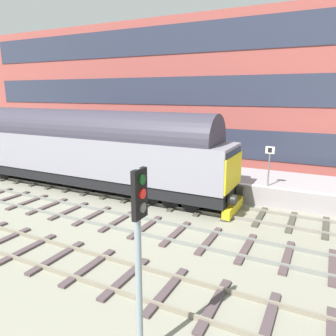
# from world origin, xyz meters

# --- Properties ---
(ground_plane) EXTENTS (140.00, 140.00, 0.00)m
(ground_plane) POSITION_xyz_m (0.00, 0.00, 0.00)
(ground_plane) COLOR gray
(ground_plane) RESTS_ON ground
(track_main) EXTENTS (2.50, 60.00, 0.15)m
(track_main) POSITION_xyz_m (0.00, -0.00, 0.05)
(track_main) COLOR gray
(track_main) RESTS_ON ground
(track_adjacent_west) EXTENTS (2.50, 60.00, 0.15)m
(track_adjacent_west) POSITION_xyz_m (-3.38, 0.00, 0.06)
(track_adjacent_west) COLOR gray
(track_adjacent_west) RESTS_ON ground
(track_adjacent_far_west) EXTENTS (2.50, 60.00, 0.15)m
(track_adjacent_far_west) POSITION_xyz_m (-7.00, 0.00, 0.06)
(track_adjacent_far_west) COLOR gray
(track_adjacent_far_west) RESTS_ON ground
(station_platform) EXTENTS (4.00, 44.00, 1.01)m
(station_platform) POSITION_xyz_m (3.60, 0.00, 0.50)
(station_platform) COLOR #9D9598
(station_platform) RESTS_ON ground
(station_building) EXTENTS (5.96, 40.56, 11.13)m
(station_building) POSITION_xyz_m (11.35, 5.52, 5.57)
(station_building) COLOR #974540
(station_building) RESTS_ON ground
(diesel_locomotive) EXTENTS (2.74, 19.56, 4.68)m
(diesel_locomotive) POSITION_xyz_m (0.00, 7.51, 2.49)
(diesel_locomotive) COLOR black
(diesel_locomotive) RESTS_ON ground
(signal_post_mid) EXTENTS (0.44, 0.22, 4.22)m
(signal_post_mid) POSITION_xyz_m (-9.35, -2.72, 2.72)
(signal_post_mid) COLOR gray
(signal_post_mid) RESTS_ON ground
(platform_number_sign) EXTENTS (0.10, 0.44, 2.02)m
(platform_number_sign) POSITION_xyz_m (1.98, -3.33, 2.34)
(platform_number_sign) COLOR slate
(platform_number_sign) RESTS_ON station_platform
(waiting_passenger) EXTENTS (0.39, 0.51, 1.64)m
(waiting_passenger) POSITION_xyz_m (3.31, 0.20, 1.99)
(waiting_passenger) COLOR #252F40
(waiting_passenger) RESTS_ON station_platform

